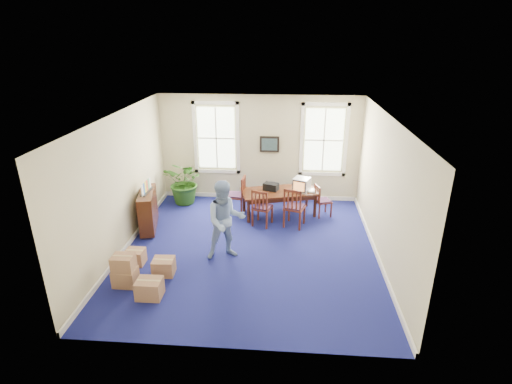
# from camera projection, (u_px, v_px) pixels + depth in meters

# --- Properties ---
(floor) EXTENTS (6.50, 6.50, 0.00)m
(floor) POSITION_uv_depth(u_px,v_px,m) (250.00, 249.00, 9.59)
(floor) COLOR navy
(floor) RESTS_ON ground
(ceiling) EXTENTS (6.50, 6.50, 0.00)m
(ceiling) POSITION_uv_depth(u_px,v_px,m) (249.00, 117.00, 8.40)
(ceiling) COLOR white
(ceiling) RESTS_ON ground
(wall_back) EXTENTS (6.50, 0.00, 6.50)m
(wall_back) POSITION_uv_depth(u_px,v_px,m) (260.00, 148.00, 12.00)
(wall_back) COLOR beige
(wall_back) RESTS_ON ground
(wall_front) EXTENTS (6.50, 0.00, 6.50)m
(wall_front) POSITION_uv_depth(u_px,v_px,m) (229.00, 265.00, 5.99)
(wall_front) COLOR beige
(wall_front) RESTS_ON ground
(wall_left) EXTENTS (0.00, 6.50, 6.50)m
(wall_left) POSITION_uv_depth(u_px,v_px,m) (120.00, 184.00, 9.21)
(wall_left) COLOR beige
(wall_left) RESTS_ON ground
(wall_right) EXTENTS (0.00, 6.50, 6.50)m
(wall_right) POSITION_uv_depth(u_px,v_px,m) (385.00, 191.00, 8.78)
(wall_right) COLOR beige
(wall_right) RESTS_ON ground
(baseboard_back) EXTENTS (6.00, 0.04, 0.12)m
(baseboard_back) POSITION_uv_depth(u_px,v_px,m) (259.00, 196.00, 12.55)
(baseboard_back) COLOR white
(baseboard_back) RESTS_ON ground
(baseboard_left) EXTENTS (0.04, 6.50, 0.12)m
(baseboard_left) POSITION_uv_depth(u_px,v_px,m) (129.00, 242.00, 9.78)
(baseboard_left) COLOR white
(baseboard_left) RESTS_ON ground
(baseboard_right) EXTENTS (0.04, 6.50, 0.12)m
(baseboard_right) POSITION_uv_depth(u_px,v_px,m) (376.00, 252.00, 9.35)
(baseboard_right) COLOR white
(baseboard_right) RESTS_ON ground
(window_left) EXTENTS (1.40, 0.12, 2.20)m
(window_left) POSITION_uv_depth(u_px,v_px,m) (216.00, 138.00, 11.96)
(window_left) COLOR white
(window_left) RESTS_ON ground
(window_right) EXTENTS (1.40, 0.12, 2.20)m
(window_right) POSITION_uv_depth(u_px,v_px,m) (324.00, 140.00, 11.73)
(window_right) COLOR white
(window_right) RESTS_ON ground
(wall_picture) EXTENTS (0.58, 0.06, 0.48)m
(wall_picture) POSITION_uv_depth(u_px,v_px,m) (269.00, 144.00, 11.88)
(wall_picture) COLOR black
(wall_picture) RESTS_ON ground
(conference_table) EXTENTS (2.27, 1.47, 0.71)m
(conference_table) POSITION_uv_depth(u_px,v_px,m) (279.00, 202.00, 11.33)
(conference_table) COLOR #3E1D0E
(conference_table) RESTS_ON ground
(crt_tv) EXTENTS (0.56, 0.58, 0.38)m
(crt_tv) POSITION_uv_depth(u_px,v_px,m) (302.00, 184.00, 11.13)
(crt_tv) COLOR #B7B7BC
(crt_tv) RESTS_ON conference_table
(game_console) EXTENTS (0.18, 0.23, 0.06)m
(game_console) POSITION_uv_depth(u_px,v_px,m) (312.00, 191.00, 11.12)
(game_console) COLOR white
(game_console) RESTS_ON conference_table
(equipment_bag) EXTENTS (0.47, 0.38, 0.20)m
(equipment_bag) POSITION_uv_depth(u_px,v_px,m) (271.00, 187.00, 11.22)
(equipment_bag) COLOR black
(equipment_bag) RESTS_ON conference_table
(chair_near_left) EXTENTS (0.59, 0.59, 1.05)m
(chair_near_left) POSITION_uv_depth(u_px,v_px,m) (262.00, 207.00, 10.64)
(chair_near_left) COLOR maroon
(chair_near_left) RESTS_ON ground
(chair_near_right) EXTENTS (0.63, 0.63, 1.12)m
(chair_near_right) POSITION_uv_depth(u_px,v_px,m) (295.00, 207.00, 10.57)
(chair_near_right) COLOR maroon
(chair_near_right) RESTS_ON ground
(chair_end_left) EXTENTS (0.54, 0.54, 1.09)m
(chair_end_left) POSITION_uv_depth(u_px,v_px,m) (236.00, 195.00, 11.35)
(chair_end_left) COLOR maroon
(chair_end_left) RESTS_ON ground
(chair_end_right) EXTENTS (0.53, 0.53, 0.92)m
(chair_end_right) POSITION_uv_depth(u_px,v_px,m) (323.00, 200.00, 11.20)
(chair_end_right) COLOR maroon
(chair_end_right) RESTS_ON ground
(man) EXTENTS (1.08, 0.95, 1.86)m
(man) POSITION_uv_depth(u_px,v_px,m) (226.00, 220.00, 8.94)
(man) COLOR #819CC7
(man) RESTS_ON ground
(credenza) EXTENTS (0.64, 1.32, 1.00)m
(credenza) POSITION_uv_depth(u_px,v_px,m) (148.00, 211.00, 10.42)
(credenza) COLOR #3E1D0E
(credenza) RESTS_ON ground
(brochure_rack) EXTENTS (0.31, 0.71, 0.31)m
(brochure_rack) POSITION_uv_depth(u_px,v_px,m) (146.00, 188.00, 10.17)
(brochure_rack) COLOR #99999E
(brochure_rack) RESTS_ON credenza
(potted_plant) EXTENTS (1.52, 1.43, 1.36)m
(potted_plant) POSITION_uv_depth(u_px,v_px,m) (186.00, 182.00, 11.94)
(potted_plant) COLOR #1F4812
(potted_plant) RESTS_ON ground
(cardboard_boxes) EXTENTS (1.29, 1.29, 0.72)m
(cardboard_boxes) POSITION_uv_depth(u_px,v_px,m) (134.00, 268.00, 8.19)
(cardboard_boxes) COLOR #A77553
(cardboard_boxes) RESTS_ON ground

